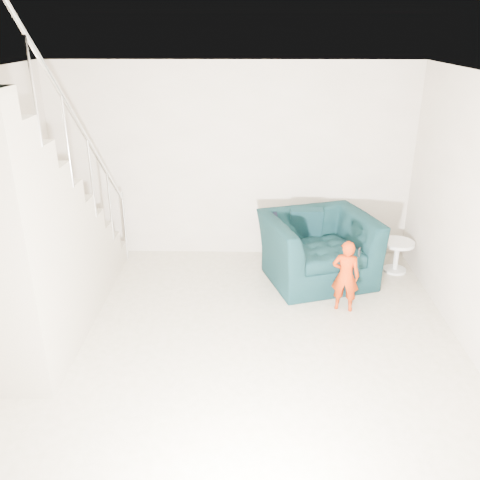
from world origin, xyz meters
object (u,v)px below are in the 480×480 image
object	(u,v)px
toddler	(345,276)
side_table	(397,251)
armchair	(318,248)
staircase	(29,254)

from	to	relation	value
toddler	side_table	bearing A→B (deg)	-115.90
armchair	toddler	distance (m)	0.82
armchair	staircase	world-z (taller)	staircase
side_table	staircase	xyz separation A→B (m)	(-4.25, -1.61, 0.65)
armchair	side_table	size ratio (longest dim) A/B	3.05
toddler	staircase	distance (m)	3.46
toddler	side_table	world-z (taller)	toddler
staircase	side_table	bearing A→B (deg)	20.73
side_table	staircase	bearing A→B (deg)	-159.27
side_table	armchair	bearing A→B (deg)	-167.93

